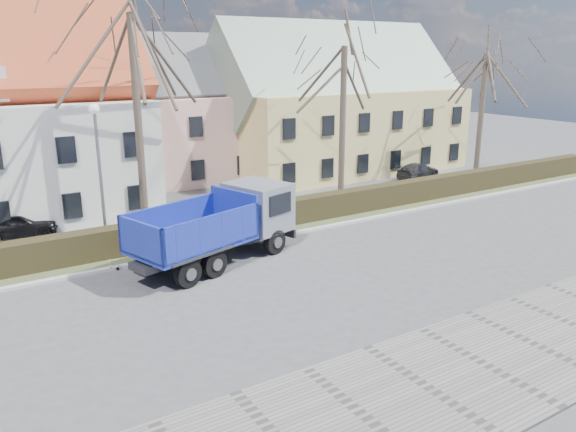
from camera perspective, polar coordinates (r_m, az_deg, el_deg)
ground at (r=22.00m, az=-2.11°, el=-6.79°), size 120.00×120.00×0.00m
sidewalk_near at (r=16.01m, az=13.95°, el=-16.58°), size 80.00×5.00×0.08m
curb_far at (r=25.80m, az=-7.24°, el=-3.24°), size 80.00×0.30×0.12m
grass_strip at (r=27.19m, az=-8.66°, el=-2.30°), size 80.00×3.00×0.10m
hedge at (r=26.84m, az=-8.55°, el=-1.20°), size 60.00×0.90×1.30m
building_pink at (r=40.39m, az=-11.61°, el=9.33°), size 10.80×8.80×8.00m
building_yellow at (r=43.51m, az=5.02°, el=10.40°), size 18.80×10.80×8.50m
tree_1 at (r=27.39m, az=-15.10°, el=10.91°), size 9.20×9.20×12.65m
tree_2 at (r=33.04m, az=5.60°, el=10.75°), size 8.00×8.00×11.00m
tree_3 at (r=41.46m, az=19.11°, el=10.66°), size 7.60×7.60×10.45m
dump_truck at (r=23.60m, az=-7.88°, el=-1.27°), size 8.33×5.07×3.13m
streetlight at (r=25.79m, az=-18.49°, el=3.59°), size 0.52×0.52×6.66m
cart_frame at (r=24.16m, az=-17.67°, el=-4.73°), size 0.68×0.53×0.55m
parked_car_a at (r=30.12m, az=-25.93°, el=-0.80°), size 3.86×1.88×1.27m
parked_car_b at (r=41.06m, az=13.06°, el=4.48°), size 4.10×2.40×1.11m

